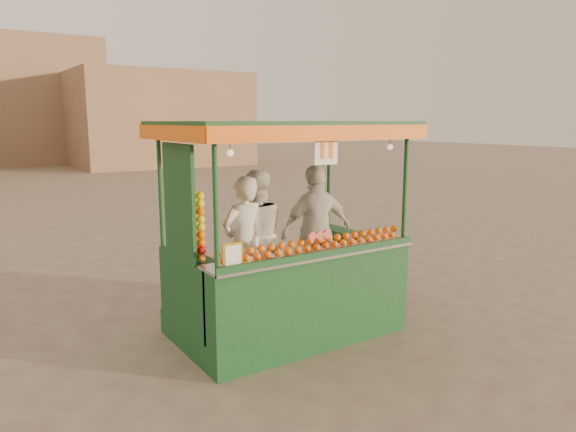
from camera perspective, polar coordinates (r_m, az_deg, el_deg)
ground at (r=6.42m, az=1.54°, el=-12.18°), size 90.00×90.00×0.00m
building_right at (r=30.69m, az=-13.61°, el=10.02°), size 9.00×6.00×5.00m
juice_cart at (r=6.04m, az=-0.37°, el=-5.71°), size 2.68×1.74×2.44m
vendor_left at (r=6.14m, az=-4.75°, el=-2.91°), size 0.61×0.45×1.55m
vendor_middle at (r=6.44m, az=-3.53°, el=-2.09°), size 0.90×0.78×1.59m
vendor_right at (r=6.59m, az=3.06°, el=-1.60°), size 0.99×0.50×1.63m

